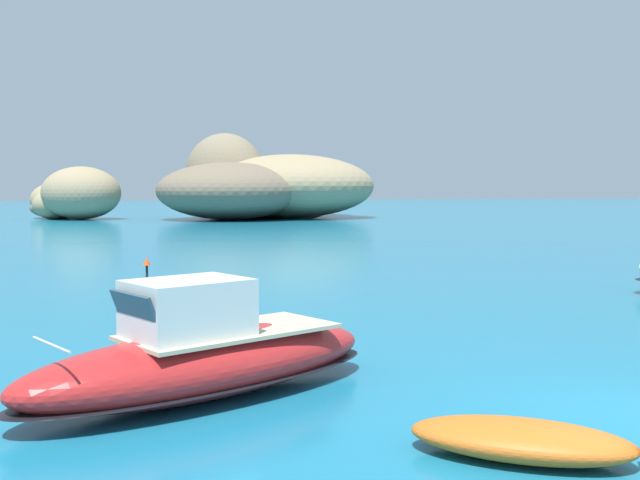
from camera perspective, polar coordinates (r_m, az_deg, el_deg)
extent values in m
ellipsoid|color=#84755B|center=(88.43, -4.46, 3.21)|extent=(23.87, 24.46, 4.02)
ellipsoid|color=#9E8966|center=(81.16, -2.29, 4.19)|extent=(24.84, 24.55, 6.95)
ellipsoid|color=#84755B|center=(87.78, -3.68, 4.05)|extent=(20.56, 19.46, 6.61)
ellipsoid|color=#84755B|center=(83.02, -7.39, 4.98)|extent=(12.03, 12.54, 9.36)
ellipsoid|color=#84755B|center=(79.35, -0.88, 3.78)|extent=(7.46, 6.02, 5.79)
ellipsoid|color=#756651|center=(76.83, -6.99, 3.79)|extent=(21.38, 21.40, 5.92)
ellipsoid|color=#9E8966|center=(85.56, -19.65, 2.94)|extent=(6.92, 6.75, 3.93)
ellipsoid|color=#9E8966|center=(80.50, -18.01, 3.49)|extent=(11.34, 11.50, 5.51)
ellipsoid|color=#9E8966|center=(82.46, -20.02, 2.59)|extent=(5.56, 5.67, 3.04)
ellipsoid|color=#756651|center=(83.38, -19.42, 2.33)|extent=(7.20, 6.62, 2.22)
ellipsoid|color=red|center=(11.44, -8.83, -9.42)|extent=(6.23, 4.01, 1.02)
ellipsoid|color=black|center=(11.50, -8.81, -10.54)|extent=(6.35, 4.09, 0.12)
cube|color=#C6B793|center=(11.59, -6.94, -7.04)|extent=(3.64, 2.70, 0.06)
cube|color=silver|center=(11.12, -10.19, -5.18)|extent=(2.04, 1.82, 0.84)
cube|color=#2D4756|center=(10.70, -14.19, -5.14)|extent=(0.65, 1.16, 0.45)
cylinder|color=silver|center=(10.30, -20.09, -7.62)|extent=(0.53, 1.17, 0.04)
ellipsoid|color=orange|center=(9.22, 15.29, -14.71)|extent=(2.74, 2.43, 0.44)
cube|color=#9E998E|center=(9.20, 15.30, -14.35)|extent=(1.82, 1.57, 0.06)
sphere|color=#E54C19|center=(18.73, -13.22, -4.96)|extent=(0.56, 0.56, 0.56)
cylinder|color=black|center=(18.66, -13.25, -3.44)|extent=(0.06, 0.06, 1.00)
cone|color=#E54C19|center=(18.59, -13.28, -1.61)|extent=(0.20, 0.20, 0.20)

